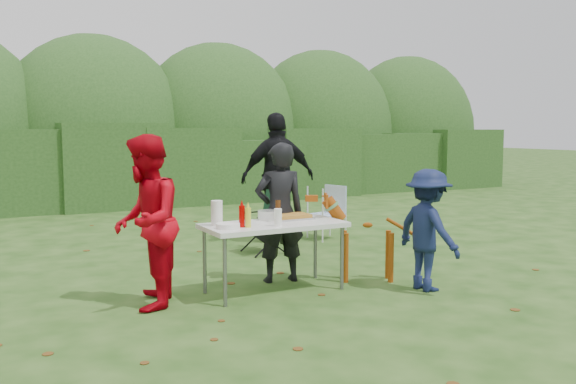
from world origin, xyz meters
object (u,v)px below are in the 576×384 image
paper_towel_roll (217,213)px  person_black_puffy (278,178)px  mustard_bottle (248,218)px  dog (367,238)px  ketchup_bottle (242,216)px  beer_bottle (278,211)px  camping_chair (263,222)px  person_cook (280,213)px  folding_table (274,228)px  lawn_chair (326,212)px  child (428,230)px  person_red_jacket (146,222)px

paper_towel_roll → person_black_puffy: bearing=50.9°
mustard_bottle → paper_towel_roll: bearing=133.2°
person_black_puffy → dog: bearing=92.5°
ketchup_bottle → beer_bottle: size_ratio=0.92×
person_black_puffy → camping_chair: person_black_puffy is taller
camping_chair → ketchup_bottle: bearing=49.2°
camping_chair → paper_towel_roll: 2.29m
person_black_puffy → mustard_bottle: size_ratio=9.90×
person_cook → mustard_bottle: bearing=47.6°
paper_towel_roll → beer_bottle: bearing=-9.8°
folding_table → paper_towel_roll: size_ratio=5.77×
person_cook → camping_chair: person_cook is taller
lawn_chair → person_black_puffy: bearing=-27.8°
folding_table → child: size_ratio=1.15×
child → beer_bottle: (-1.43, 0.74, 0.21)m
person_red_jacket → child: 2.95m
person_red_jacket → mustard_bottle: person_red_jacket is taller
person_black_puffy → dog: person_black_puffy is taller
child → camping_chair: size_ratio=1.50×
paper_towel_roll → person_red_jacket: bearing=-175.6°
folding_table → dog: (1.15, -0.09, -0.20)m
lawn_chair → mustard_bottle: 3.56m
child → lawn_chair: (0.65, 3.10, -0.23)m
camping_chair → mustard_bottle: mustard_bottle is taller
ketchup_bottle → beer_bottle: 0.48m
lawn_chair → ketchup_bottle: ketchup_bottle is taller
person_black_puffy → lawn_chair: person_black_puffy is taller
mustard_bottle → paper_towel_roll: size_ratio=0.77×
child → mustard_bottle: child is taller
dog → camping_chair: (-0.37, 1.98, -0.05)m
person_cook → camping_chair: bearing=-99.9°
camping_chair → person_red_jacket: bearing=30.8°
person_cook → child: (1.24, -1.08, -0.14)m
beer_bottle → camping_chair: bearing=68.7°
person_black_puffy → beer_bottle: (-1.31, -2.53, -0.13)m
person_red_jacket → ketchup_bottle: person_red_jacket is taller
lawn_chair → beer_bottle: beer_bottle is taller
camping_chair → beer_bottle: 2.06m
person_black_puffy → lawn_chair: (0.77, -0.16, -0.57)m
paper_towel_roll → ketchup_bottle: bearing=-49.4°
lawn_chair → beer_bottle: (-2.08, -2.36, 0.44)m
child → camping_chair: 2.72m
folding_table → paper_towel_roll: bearing=168.2°
mustard_bottle → paper_towel_roll: (-0.24, 0.25, 0.03)m
child → mustard_bottle: 1.95m
person_cook → mustard_bottle: 0.78m
camping_chair → lawn_chair: size_ratio=1.03×
person_red_jacket → child: bearing=95.8°
mustard_bottle → ketchup_bottle: 0.06m
beer_bottle → ketchup_bottle: bearing=-167.5°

